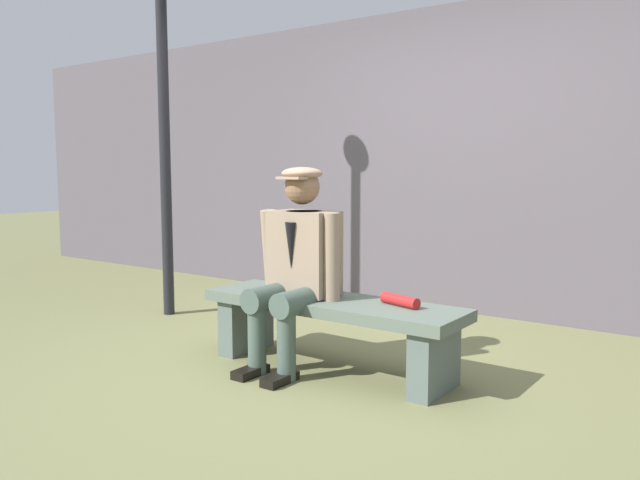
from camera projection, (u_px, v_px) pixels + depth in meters
name	position (u px, v px, depth m)	size (l,w,h in m)	color
ground_plane	(331.00, 369.00, 3.85)	(30.00, 30.00, 0.00)	olive
bench	(331.00, 319.00, 3.81)	(1.66, 0.48, 0.44)	#556257
seated_man	(297.00, 261.00, 3.83)	(0.58, 0.62, 1.22)	gray
rolled_magazine	(400.00, 300.00, 3.60)	(0.06, 0.06, 0.26)	#B21E1E
stadium_wall	(470.00, 160.00, 5.35)	(12.00, 0.24, 2.57)	#534C54
lamp_post	(163.00, 74.00, 5.11)	(0.25, 0.25, 2.99)	black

